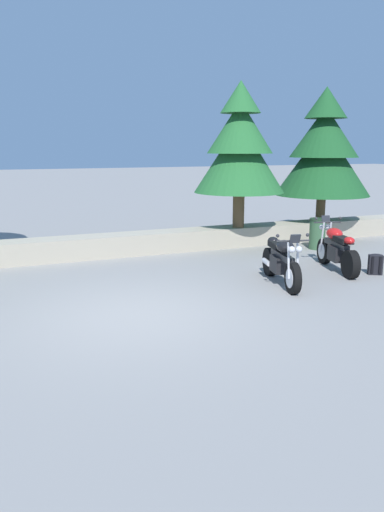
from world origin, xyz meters
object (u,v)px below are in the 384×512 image
object	(u,v)px
motorcycle_black_centre	(281,261)
trash_bin	(317,234)
pine_tree_mid_right	(324,150)
rider_backpack	(375,264)
motorcycle_red_far_right	(337,250)
pine_tree_mid_left	(240,146)

from	to	relation	value
motorcycle_black_centre	trash_bin	distance (m)	4.02
motorcycle_black_centre	pine_tree_mid_right	world-z (taller)	pine_tree_mid_right
rider_backpack	pine_tree_mid_right	world-z (taller)	pine_tree_mid_right
motorcycle_red_far_right	pine_tree_mid_right	bearing A→B (deg)	58.19
motorcycle_red_far_right	pine_tree_mid_left	size ratio (longest dim) A/B	0.51
pine_tree_mid_right	trash_bin	size ratio (longest dim) A/B	4.66
motorcycle_black_centre	pine_tree_mid_right	distance (m)	6.30
rider_backpack	pine_tree_mid_left	world-z (taller)	pine_tree_mid_left
motorcycle_red_far_right	trash_bin	size ratio (longest dim) A/B	2.36
motorcycle_black_centre	trash_bin	bearing A→B (deg)	43.14
motorcycle_red_far_right	trash_bin	distance (m)	2.47
pine_tree_mid_left	pine_tree_mid_right	bearing A→B (deg)	5.73
motorcycle_black_centre	pine_tree_mid_right	bearing A→B (deg)	45.74
motorcycle_black_centre	pine_tree_mid_left	bearing A→B (deg)	74.84
motorcycle_black_centre	pine_tree_mid_left	world-z (taller)	pine_tree_mid_left
motorcycle_red_far_right	motorcycle_black_centre	bearing A→B (deg)	-163.71
motorcycle_red_far_right	pine_tree_mid_left	world-z (taller)	pine_tree_mid_left
pine_tree_mid_left	trash_bin	world-z (taller)	pine_tree_mid_left
motorcycle_red_far_right	rider_backpack	xyz separation A→B (m)	(0.57, -0.64, -0.24)
motorcycle_red_far_right	pine_tree_mid_right	size ratio (longest dim) A/B	0.51
pine_tree_mid_right	pine_tree_mid_left	bearing A→B (deg)	-174.27
pine_tree_mid_left	trash_bin	size ratio (longest dim) A/B	4.65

